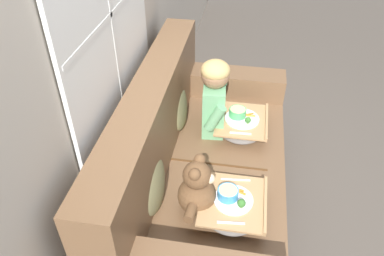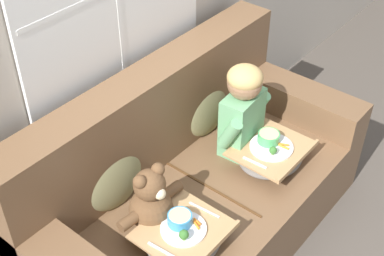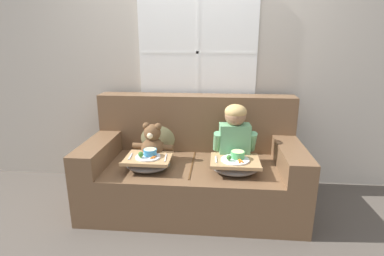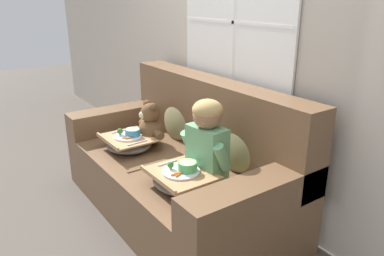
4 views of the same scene
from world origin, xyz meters
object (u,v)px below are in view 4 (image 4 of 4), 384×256
(child_figure, at_px, (207,137))
(teddy_bear, at_px, (150,126))
(lap_tray_child, at_px, (181,178))
(lap_tray_teddy, at_px, (129,142))
(throw_pillow_behind_child, at_px, (237,145))
(throw_pillow_behind_teddy, at_px, (178,117))
(couch, at_px, (182,168))

(child_figure, bearing_deg, teddy_bear, -179.69)
(lap_tray_child, bearing_deg, teddy_bear, 165.28)
(teddy_bear, height_order, lap_tray_child, teddy_bear)
(teddy_bear, distance_m, lap_tray_teddy, 0.22)
(throw_pillow_behind_child, distance_m, lap_tray_teddy, 0.88)
(throw_pillow_behind_teddy, relative_size, teddy_bear, 1.05)
(couch, relative_size, lap_tray_child, 4.69)
(couch, distance_m, child_figure, 0.54)
(couch, distance_m, lap_tray_child, 0.47)
(child_figure, height_order, lap_tray_teddy, child_figure)
(couch, relative_size, throw_pillow_behind_teddy, 4.76)
(child_figure, xyz_separation_m, teddy_bear, (-0.75, -0.00, -0.15))
(couch, bearing_deg, lap_tray_child, -33.91)
(throw_pillow_behind_teddy, height_order, lap_tray_child, throw_pillow_behind_teddy)
(couch, height_order, lap_tray_child, couch)
(throw_pillow_behind_child, height_order, throw_pillow_behind_teddy, throw_pillow_behind_teddy)
(throw_pillow_behind_child, height_order, lap_tray_child, throw_pillow_behind_child)
(lap_tray_child, xyz_separation_m, lap_tray_teddy, (-0.75, -0.00, -0.00))
(couch, relative_size, lap_tray_teddy, 4.88)
(couch, height_order, throw_pillow_behind_teddy, couch)
(throw_pillow_behind_child, height_order, child_figure, child_figure)
(couch, bearing_deg, throw_pillow_behind_child, 29.57)
(child_figure, height_order, teddy_bear, child_figure)
(lap_tray_teddy, bearing_deg, teddy_bear, 90.23)
(child_figure, relative_size, lap_tray_child, 1.32)
(throw_pillow_behind_child, bearing_deg, throw_pillow_behind_teddy, 180.00)
(throw_pillow_behind_teddy, bearing_deg, teddy_bear, -90.09)
(throw_pillow_behind_child, height_order, lap_tray_teddy, throw_pillow_behind_child)
(throw_pillow_behind_child, bearing_deg, lap_tray_teddy, -148.14)
(child_figure, xyz_separation_m, lap_tray_teddy, (-0.74, -0.20, -0.24))
(lap_tray_child, relative_size, lap_tray_teddy, 1.04)
(lap_tray_child, bearing_deg, lap_tray_teddy, -179.97)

